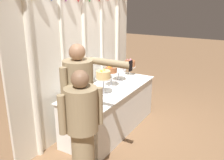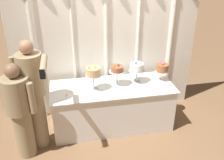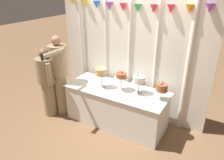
# 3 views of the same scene
# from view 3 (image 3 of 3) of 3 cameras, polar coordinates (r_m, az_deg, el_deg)

# --- Properties ---
(ground_plane) EXTENTS (24.00, 24.00, 0.00)m
(ground_plane) POSITION_cam_3_polar(r_m,az_deg,el_deg) (4.51, 0.45, -11.75)
(ground_plane) COLOR #846042
(draped_curtain) EXTENTS (3.24, 0.15, 2.57)m
(draped_curtain) POSITION_cam_3_polar(r_m,az_deg,el_deg) (4.41, 4.72, 7.00)
(draped_curtain) COLOR white
(draped_curtain) RESTS_ON ground_plane
(cake_table) EXTENTS (2.02, 0.81, 0.77)m
(cake_table) POSITION_cam_3_polar(r_m,az_deg,el_deg) (4.37, 1.13, -6.97)
(cake_table) COLOR white
(cake_table) RESTS_ON ground_plane
(cake_display_leftmost) EXTENTS (0.25, 0.25, 0.42)m
(cake_display_leftmost) POSITION_cam_3_polar(r_m,az_deg,el_deg) (4.15, -2.89, 2.02)
(cake_display_leftmost) COLOR #B2B2B7
(cake_display_leftmost) RESTS_ON cake_table
(cake_display_midleft) EXTENTS (0.26, 0.26, 0.39)m
(cake_display_midleft) POSITION_cam_3_polar(r_m,az_deg,el_deg) (4.05, 2.47, 0.95)
(cake_display_midleft) COLOR silver
(cake_display_midleft) RESTS_ON cake_table
(cake_display_midright) EXTENTS (0.27, 0.27, 0.38)m
(cake_display_midright) POSITION_cam_3_polar(r_m,az_deg,el_deg) (3.96, 7.14, -0.07)
(cake_display_midright) COLOR #B2B2B7
(cake_display_midright) RESTS_ON cake_table
(cake_display_rightmost) EXTENTS (0.23, 0.23, 0.34)m
(cake_display_rightmost) POSITION_cam_3_polar(r_m,az_deg,el_deg) (3.83, 13.03, -2.07)
(cake_display_rightmost) COLOR silver
(cake_display_rightmost) RESTS_ON cake_table
(tealight_far_left) EXTENTS (0.04, 0.04, 0.04)m
(tealight_far_left) POSITION_cam_3_polar(r_m,az_deg,el_deg) (4.45, -8.09, -0.79)
(tealight_far_left) COLOR beige
(tealight_far_left) RESTS_ON cake_table
(tealight_near_left) EXTENTS (0.04, 0.04, 0.03)m
(tealight_near_left) POSITION_cam_3_polar(r_m,az_deg,el_deg) (3.73, 8.92, -6.20)
(tealight_near_left) COLOR beige
(tealight_near_left) RESTS_ON cake_table
(tealight_near_right) EXTENTS (0.05, 0.05, 0.04)m
(tealight_near_right) POSITION_cam_3_polar(r_m,az_deg,el_deg) (3.77, 10.82, -5.97)
(tealight_near_right) COLOR beige
(tealight_near_right) RESTS_ON cake_table
(guest_girl_blue_dress) EXTENTS (0.52, 0.79, 1.74)m
(guest_girl_blue_dress) POSITION_cam_3_polar(r_m,az_deg,el_deg) (4.57, -13.82, 1.78)
(guest_girl_blue_dress) COLOR #9E8966
(guest_girl_blue_dress) RESTS_ON ground_plane
(guest_man_dark_suit) EXTENTS (0.51, 0.51, 1.50)m
(guest_man_dark_suit) POSITION_cam_3_polar(r_m,az_deg,el_deg) (4.66, -16.79, -0.22)
(guest_man_dark_suit) COLOR #9E8966
(guest_man_dark_suit) RESTS_ON ground_plane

